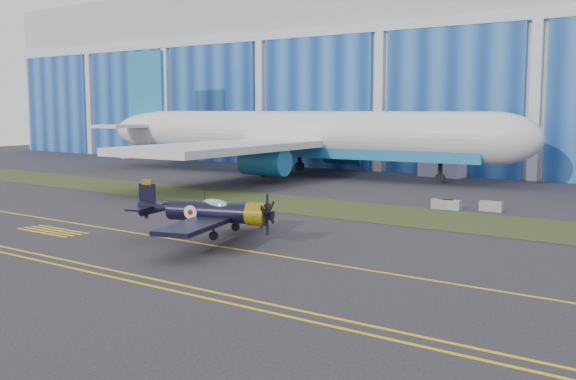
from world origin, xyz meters
The scene contains 13 objects.
ground centered at (0.00, 0.00, 0.00)m, with size 260.00×260.00×0.00m, color #312F35.
grass_median centered at (0.00, 14.00, 0.02)m, with size 260.00×10.00×0.02m, color #475128.
taxiway_centreline centered at (0.00, -5.00, 0.01)m, with size 200.00×0.20×0.02m, color yellow.
edge_line_near centered at (0.00, -14.50, 0.01)m, with size 80.00×0.20×0.02m, color yellow.
edge_line_far centered at (0.00, -13.50, 0.01)m, with size 80.00×0.20×0.02m, color yellow.
hold_short_ladder centered at (-18.00, -8.10, 0.01)m, with size 6.00×2.40×0.02m, color yellow, non-canonical shape.
warbird centered at (-5.62, -4.42, 2.12)m, with size 14.60×16.12×3.99m.
jetliner centered at (-27.91, 38.14, 12.41)m, with size 75.81×65.90×24.82m.
shipping_container centered at (-11.26, 47.07, 1.30)m, with size 6.01×2.40×2.60m, color silver.
cart centered at (-72.82, 45.13, 0.59)m, with size 1.98×1.19×1.19m, color silver.
barrier_a centered at (0.84, 19.41, 0.45)m, with size 2.00×0.60×0.90m, color gray.
barrier_b centered at (1.48, 19.48, 0.45)m, with size 2.00×0.60×0.90m, color #899E91.
barrier_c centered at (4.85, 20.68, 0.45)m, with size 2.00×0.60×0.90m, color #9A9689.
Camera 1 is at (25.18, -37.40, 8.95)m, focal length 42.00 mm.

